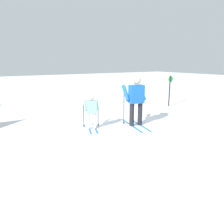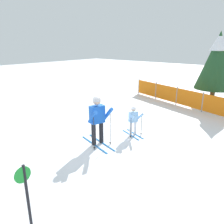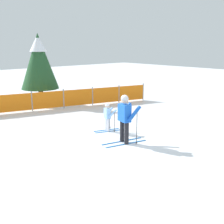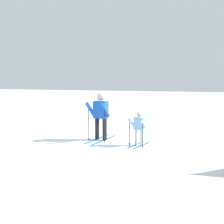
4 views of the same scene
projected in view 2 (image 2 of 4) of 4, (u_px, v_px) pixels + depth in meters
name	position (u px, v px, depth m)	size (l,w,h in m)	color
ground_plane	(99.00, 139.00, 7.80)	(60.00, 60.00, 0.00)	white
skier_adult	(98.00, 116.00, 7.15)	(1.62, 0.80, 1.68)	#1966B2
skier_child	(134.00, 118.00, 7.98)	(1.07, 0.62, 1.12)	#1966B2
safety_fence	(203.00, 102.00, 10.74)	(9.50, 2.81, 1.02)	gray
conifer_far	(217.00, 60.00, 11.80)	(2.11, 2.11, 3.91)	#4C3823
trail_marker	(27.00, 195.00, 3.61)	(0.05, 0.28, 1.45)	black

